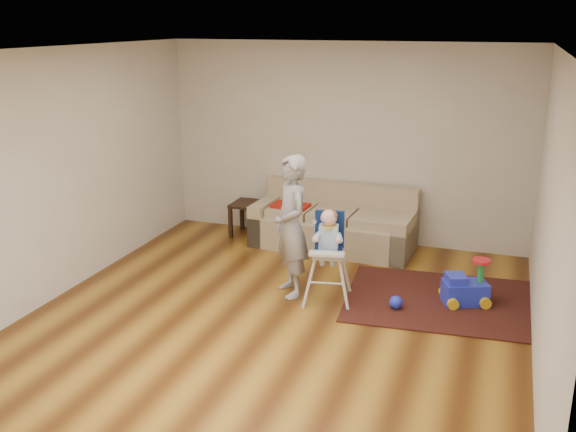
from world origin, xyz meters
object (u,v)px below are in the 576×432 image
(high_chair, at_px, (328,257))
(side_table, at_px, (250,219))
(sofa, at_px, (333,218))
(toy_ball, at_px, (396,302))
(ride_on_toy, at_px, (466,281))
(adult, at_px, (291,227))

(high_chair, bearing_deg, side_table, 121.67)
(sofa, bearing_deg, toy_ball, -52.41)
(side_table, xyz_separation_m, ride_on_toy, (3.10, -1.41, 0.03))
(ride_on_toy, relative_size, high_chair, 0.48)
(sofa, xyz_separation_m, ride_on_toy, (1.84, -1.28, -0.15))
(high_chair, bearing_deg, adult, 163.67)
(toy_ball, relative_size, adult, 0.09)
(toy_ball, distance_m, high_chair, 0.86)
(sofa, relative_size, adult, 1.38)
(sofa, height_order, ride_on_toy, sofa)
(toy_ball, height_order, adult, adult)
(sofa, bearing_deg, high_chair, -73.58)
(sofa, xyz_separation_m, toy_ball, (1.16, -1.67, -0.33))
(ride_on_toy, xyz_separation_m, adult, (-1.88, -0.34, 0.52))
(sofa, height_order, toy_ball, sofa)
(sofa, height_order, adult, adult)
(toy_ball, relative_size, high_chair, 0.14)
(side_table, distance_m, adult, 2.22)
(high_chair, distance_m, adult, 0.53)
(ride_on_toy, height_order, adult, adult)
(side_table, bearing_deg, sofa, -5.95)
(sofa, distance_m, toy_ball, 2.06)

